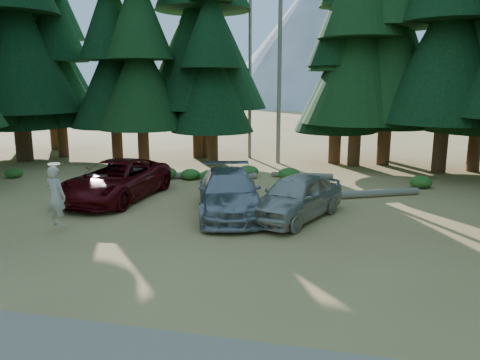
{
  "coord_description": "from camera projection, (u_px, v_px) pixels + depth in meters",
  "views": [
    {
      "loc": [
        4.59,
        -12.38,
        4.67
      ],
      "look_at": [
        1.02,
        3.46,
        1.25
      ],
      "focal_mm": 35.0,
      "sensor_mm": 36.0,
      "label": 1
    }
  ],
  "objects": [
    {
      "name": "shrub_left",
      "position": [
        190.0,
        174.0,
        22.74
      ],
      "size": [
        0.93,
        0.93,
        0.51
      ],
      "primitive_type": "ellipsoid",
      "color": "#2B691F",
      "rests_on": "ground"
    },
    {
      "name": "snag_back",
      "position": [
        250.0,
        76.0,
        28.27
      ],
      "size": [
        0.2,
        0.2,
        10.0
      ],
      "primitive_type": "cylinder",
      "color": "gray",
      "rests_on": "ground"
    },
    {
      "name": "shrub_center_right",
      "position": [
        248.0,
        171.0,
        23.27
      ],
      "size": [
        1.07,
        1.07,
        0.59
      ],
      "primitive_type": "ellipsoid",
      "color": "#2B691F",
      "rests_on": "ground"
    },
    {
      "name": "mountain_peak",
      "position": [
        314.0,
        42.0,
        95.93
      ],
      "size": [
        48.0,
        50.0,
        28.0
      ],
      "color": "gray",
      "rests_on": "ground"
    },
    {
      "name": "snag_front",
      "position": [
        280.0,
        57.0,
        26.2
      ],
      "size": [
        0.24,
        0.24,
        12.0
      ],
      "primitive_type": "cylinder",
      "color": "gray",
      "rests_on": "ground"
    },
    {
      "name": "silver_minivan_center",
      "position": [
        229.0,
        193.0,
        16.76
      ],
      "size": [
        3.62,
        5.73,
        1.55
      ],
      "primitive_type": "imported",
      "rotation": [
        0.0,
        0.0,
        0.3
      ],
      "color": "gray",
      "rests_on": "ground"
    },
    {
      "name": "silver_minivan_right",
      "position": [
        296.0,
        197.0,
        16.14
      ],
      "size": [
        3.45,
        4.87,
        1.54
      ],
      "primitive_type": "imported",
      "rotation": [
        0.0,
        0.0,
        -0.4
      ],
      "color": "#B0AA9D",
      "rests_on": "ground"
    },
    {
      "name": "log_left",
      "position": [
        211.0,
        176.0,
        22.92
      ],
      "size": [
        4.47,
        1.23,
        0.32
      ],
      "primitive_type": "cylinder",
      "rotation": [
        0.0,
        1.57,
        0.21
      ],
      "color": "gray",
      "rests_on": "ground"
    },
    {
      "name": "shrub_center_left",
      "position": [
        212.0,
        176.0,
        21.94
      ],
      "size": [
        1.15,
        1.15,
        0.63
      ],
      "primitive_type": "ellipsoid",
      "color": "#2B691F",
      "rests_on": "ground"
    },
    {
      "name": "frisbee_player",
      "position": [
        56.0,
        196.0,
        14.62
      ],
      "size": [
        0.77,
        0.57,
        2.01
      ],
      "rotation": [
        0.0,
        0.0,
        2.98
      ],
      "color": "beige",
      "rests_on": "ground"
    },
    {
      "name": "forest_belt_north",
      "position": [
        266.0,
        161.0,
        28.09
      ],
      "size": [
        36.0,
        7.0,
        22.0
      ],
      "primitive_type": null,
      "color": "black",
      "rests_on": "ground"
    },
    {
      "name": "shrub_edge_west",
      "position": [
        13.0,
        173.0,
        23.16
      ],
      "size": [
        0.85,
        0.85,
        0.47
      ],
      "primitive_type": "ellipsoid",
      "color": "#2B691F",
      "rests_on": "ground"
    },
    {
      "name": "log_right",
      "position": [
        366.0,
        194.0,
        19.23
      ],
      "size": [
        4.41,
        2.3,
        0.3
      ],
      "primitive_type": "cylinder",
      "rotation": [
        0.0,
        1.57,
        0.44
      ],
      "color": "gray",
      "rests_on": "ground"
    },
    {
      "name": "shrub_far_left",
      "position": [
        166.0,
        173.0,
        22.85
      ],
      "size": [
        1.07,
        1.07,
        0.59
      ],
      "primitive_type": "ellipsoid",
      "color": "#2B691F",
      "rests_on": "ground"
    },
    {
      "name": "shrub_far_right",
      "position": [
        421.0,
        182.0,
        20.98
      ],
      "size": [
        0.98,
        0.98,
        0.54
      ],
      "primitive_type": "ellipsoid",
      "color": "#2B691F",
      "rests_on": "ground"
    },
    {
      "name": "log_mid",
      "position": [
        302.0,
        175.0,
        23.21
      ],
      "size": [
        3.04,
        0.45,
        0.25
      ],
      "primitive_type": "cylinder",
      "rotation": [
        0.0,
        1.57,
        0.06
      ],
      "color": "gray",
      "rests_on": "ground"
    },
    {
      "name": "red_pickup",
      "position": [
        116.0,
        180.0,
        18.83
      ],
      "size": [
        2.92,
        5.8,
        1.57
      ],
      "primitive_type": "imported",
      "rotation": [
        0.0,
        0.0,
        -0.06
      ],
      "color": "#54070C",
      "rests_on": "ground"
    },
    {
      "name": "ground",
      "position": [
        181.0,
        243.0,
        13.77
      ],
      "size": [
        160.0,
        160.0,
        0.0
      ],
      "primitive_type": "plane",
      "color": "#A27944",
      "rests_on": "ground"
    },
    {
      "name": "shrub_right",
      "position": [
        289.0,
        174.0,
        22.65
      ],
      "size": [
        1.06,
        1.06,
        0.58
      ],
      "primitive_type": "ellipsoid",
      "color": "#2B691F",
      "rests_on": "ground"
    }
  ]
}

